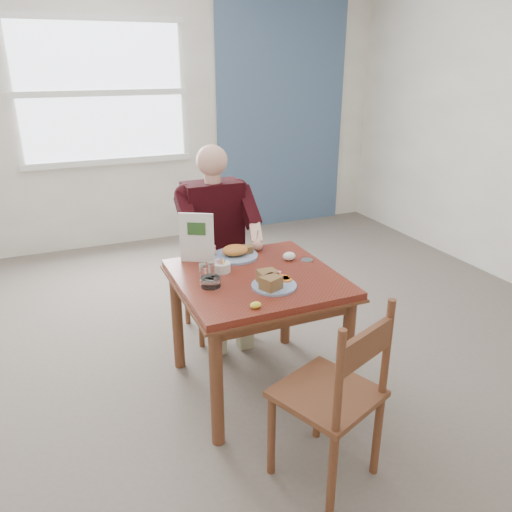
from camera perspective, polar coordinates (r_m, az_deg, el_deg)
name	(u,v)px	position (r m, az deg, el deg)	size (l,w,h in m)	color
floor	(257,384)	(3.25, 0.08, -14.42)	(6.00, 6.00, 0.00)	#61594E
wall_back	(143,112)	(5.54, -12.74, 15.75)	(5.50, 5.50, 0.00)	white
accent_panel	(282,107)	(6.03, 3.01, 16.65)	(1.60, 0.02, 2.80)	#455E80
lemon_wedge	(256,305)	(2.50, -0.04, -5.62)	(0.06, 0.04, 0.03)	yellow
napkin	(289,256)	(3.09, 3.80, -0.02)	(0.08, 0.07, 0.05)	white
metal_dish	(307,260)	(3.09, 5.85, -0.48)	(0.07, 0.07, 0.01)	silver
window	(102,93)	(5.43, -17.18, 17.37)	(1.72, 0.04, 1.42)	white
table	(257,293)	(2.92, 0.08, -4.21)	(0.92, 0.92, 0.75)	maroon
chair_far	(214,269)	(3.67, -4.84, -1.49)	(0.42, 0.42, 0.95)	brown
chair_near	(335,396)	(2.39, 9.06, -15.51)	(0.55, 0.55, 0.95)	brown
diner	(217,229)	(3.47, -4.54, 3.04)	(0.53, 0.56, 1.39)	gray
near_plate	(272,282)	(2.72, 1.82, -2.96)	(0.30, 0.30, 0.08)	white
far_plate	(236,252)	(3.13, -2.31, 0.40)	(0.32, 0.32, 0.08)	white
caddy	(221,267)	(2.92, -3.97, -1.27)	(0.14, 0.14, 0.08)	white
shakers	(207,270)	(2.83, -5.61, -1.64)	(0.10, 0.06, 0.09)	white
creamer	(211,282)	(2.73, -5.21, -2.97)	(0.12, 0.12, 0.05)	white
menu	(197,238)	(3.03, -6.80, 2.11)	(0.19, 0.12, 0.31)	white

